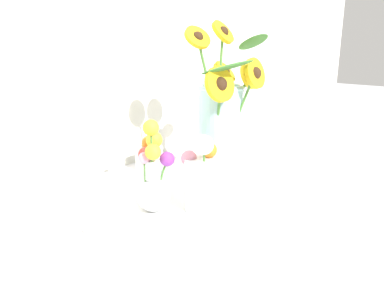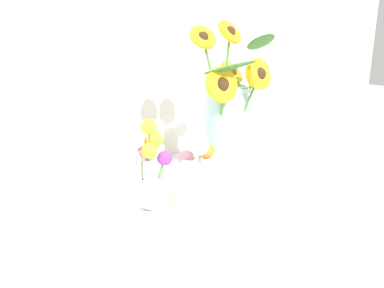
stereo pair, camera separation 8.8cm
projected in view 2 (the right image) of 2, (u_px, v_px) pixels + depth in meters
name	position (u px, v px, depth m)	size (l,w,h in m)	color
ground_plane	(189.00, 211.00, 0.88)	(6.00, 6.00, 0.00)	silver
serving_tray	(192.00, 201.00, 0.92)	(0.54, 0.54, 0.02)	white
mason_jar_sunflowers	(227.00, 123.00, 0.99)	(0.26, 0.20, 0.43)	#9ED1D6
vase_small_center	(199.00, 178.00, 0.83)	(0.08, 0.08, 0.18)	white
vase_bulb_right	(151.00, 178.00, 0.84)	(0.08, 0.08, 0.21)	white
vase_small_back	(152.00, 163.00, 0.92)	(0.08, 0.09, 0.18)	white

